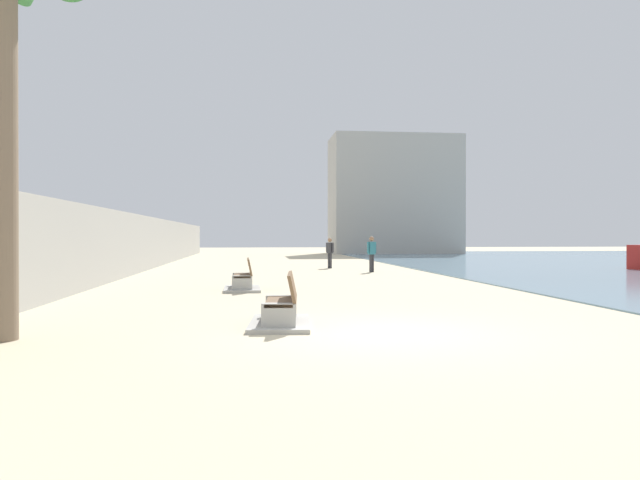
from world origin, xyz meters
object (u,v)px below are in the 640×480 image
Objects in this scene: bench_far at (243,283)px; person_walking at (372,251)px; bench_near at (281,313)px; palm_tree at (0,2)px; person_standing at (330,251)px.

bench_far is 10.39m from person_walking.
person_walking is at bearing 72.75° from bench_near.
palm_tree is 10.64m from bench_far.
person_standing is (-1.48, 3.52, -0.05)m from person_walking.
palm_tree is 20.08m from person_walking.
palm_tree is 4.60× the size of person_walking.
palm_tree reaches higher than bench_near.
bench_far is (3.76, 8.49, -5.18)m from palm_tree.
bench_near and bench_far have the same top height.
bench_near is at bearing -107.25° from person_walking.
palm_tree is 3.59× the size of bench_far.
bench_far is 1.28× the size of person_walking.
bench_near is at bearing -83.89° from bench_far.
bench_near is 1.03× the size of bench_far.
bench_near is 16.84m from person_walking.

